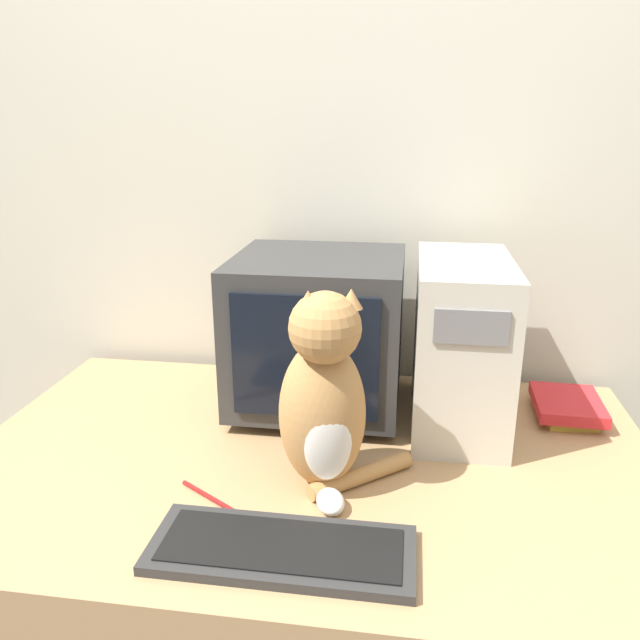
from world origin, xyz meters
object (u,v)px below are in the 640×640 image
Objects in this scene: pen at (210,497)px; crt_monitor at (318,331)px; keyboard at (282,549)px; cat at (324,401)px; book_stack at (567,407)px; computer_tower at (461,343)px.

crt_monitor is at bearing 71.88° from pen.
keyboard is 1.09× the size of cat.
pen is (-0.17, 0.13, -0.01)m from keyboard.
cat is 2.94× the size of pen.
book_stack is at bearing 2.21° from crt_monitor.
cat is at bearing 79.35° from keyboard.
computer_tower is 0.65m from keyboard.
cat reaches higher than pen.
keyboard reaches higher than pen.
cat is at bearing -145.03° from book_stack.
computer_tower is (0.34, -0.03, -0.00)m from crt_monitor.
book_stack is (0.27, 0.06, -0.17)m from computer_tower.
book_stack is (0.55, 0.38, -0.16)m from cat.
crt_monitor is 0.98× the size of computer_tower.
pen is at bearing 141.44° from keyboard.
keyboard is (-0.32, -0.54, -0.19)m from computer_tower.
computer_tower is 0.33m from book_stack.
cat is 0.29m from pen.
computer_tower is 0.66m from pen.
book_stack is (0.59, 0.60, 0.02)m from keyboard.
cat reaches higher than computer_tower.
keyboard is at bearing -38.56° from pen.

